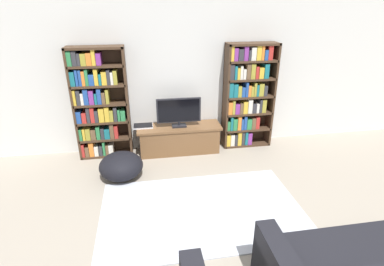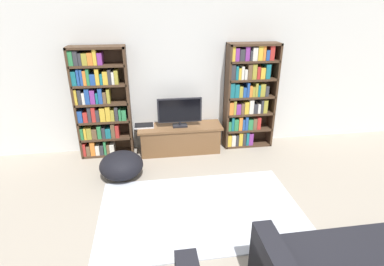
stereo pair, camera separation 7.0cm
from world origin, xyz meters
name	(u,v)px [view 2 (the right image)]	position (x,y,z in m)	size (l,w,h in m)	color
wall_back	(184,73)	(0.00, 4.23, 1.30)	(8.80, 0.06, 2.60)	silver
bookshelf_left	(100,103)	(-1.39, 4.05, 0.90)	(0.85, 0.30, 1.79)	#422D1E
bookshelf_right	(248,95)	(1.07, 4.04, 0.92)	(0.85, 0.30, 1.79)	#422D1E
tv_stand	(180,139)	(-0.12, 3.94, 0.24)	(1.41, 0.45, 0.47)	brown
television	(180,112)	(-0.12, 3.93, 0.73)	(0.73, 0.16, 0.49)	black
laptop	(144,126)	(-0.72, 4.01, 0.48)	(0.33, 0.23, 0.03)	silver
area_rug	(201,210)	(-0.05, 2.27, 0.01)	(2.49, 1.55, 0.02)	#B2B7C1
beanbag_ottoman	(121,165)	(-1.07, 3.24, 0.19)	(0.63, 0.63, 0.38)	black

